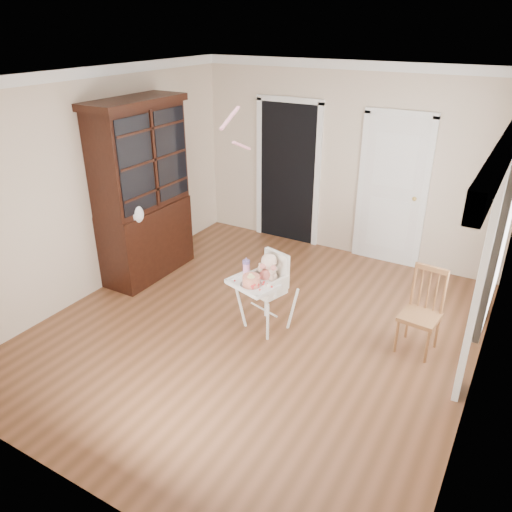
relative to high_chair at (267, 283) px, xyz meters
The scene contains 16 objects.
floor 0.58m from the high_chair, 129.60° to the right, with size 5.00×5.00×0.00m, color brown.
ceiling 2.14m from the high_chair, 129.60° to the right, with size 5.00×5.00×0.00m, color white.
wall_back 2.54m from the high_chair, 91.63° to the left, with size 4.50×4.50×0.00m, color beige.
wall_left 2.45m from the high_chair, behind, with size 5.00×5.00×0.00m, color beige.
wall_right 2.32m from the high_chair, ahead, with size 5.00×5.00×0.00m, color beige.
crown_molding 2.08m from the high_chair, 129.60° to the right, with size 4.50×5.00×0.12m, color white, non-canonical shape.
doorway 2.64m from the high_chair, 111.98° to the left, with size 1.06×0.05×2.22m.
closet_door 2.52m from the high_chair, 75.20° to the left, with size 0.96×0.09×2.13m.
window_right 2.34m from the high_chair, 18.77° to the left, with size 0.13×1.84×2.30m.
high_chair is the anchor object (origin of this frame).
baby 0.14m from the high_chair, 70.12° to the left, with size 0.26×0.24×0.41m.
cake 0.27m from the high_chair, 105.60° to the right, with size 0.24×0.24×0.11m.
sippy_cup 0.29m from the high_chair, behind, with size 0.08×0.08×0.20m.
china_cabinet 2.17m from the high_chair, 169.29° to the left, with size 0.61×1.38×2.33m.
dining_chair 1.64m from the high_chair, 16.13° to the left, with size 0.41×0.41×0.92m.
streamer 1.80m from the high_chair, 161.69° to the right, with size 0.03×0.50×0.02m, color pink, non-canonical shape.
Camera 1 is at (2.37, -4.11, 3.18)m, focal length 35.00 mm.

